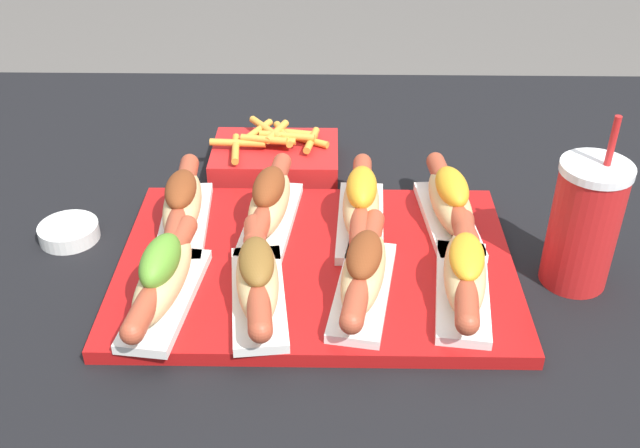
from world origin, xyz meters
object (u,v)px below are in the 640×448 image
Objects in this scene: hot_dog_6 at (365,203)px; hot_dog_1 at (261,278)px; hot_dog_4 at (186,204)px; fries_basket at (278,155)px; sauce_bowl at (72,231)px; hot_dog_2 at (368,271)px; hot_dog_0 at (167,278)px; hot_dog_5 at (273,202)px; serving_tray at (320,265)px; hot_dog_3 at (469,272)px; hot_dog_7 at (454,202)px; drink_cup at (588,225)px.

hot_dog_1 is at bearing -127.48° from hot_dog_6.
fries_basket is at bearing 61.05° from hot_dog_4.
hot_dog_4 is at bearing 2.22° from sauce_bowl.
hot_dog_6 is at bearing 89.55° from hot_dog_2.
hot_dog_5 is at bearing 56.52° from hot_dog_0.
hot_dog_3 is (0.17, -0.07, 0.04)m from serving_tray.
hot_dog_7 is (0.35, 0.17, -0.00)m from hot_dog_0.
hot_dog_4 is at bearing -178.79° from hot_dog_6.
hot_dog_0 is 0.37m from fries_basket.
hot_dog_1 is 0.99× the size of hot_dog_6.
hot_dog_5 is at bearing 89.22° from hot_dog_1.
hot_dog_6 is 0.23m from fries_basket.
hot_dog_3 is 2.81× the size of sauce_bowl.
drink_cup is (0.26, 0.06, 0.03)m from hot_dog_2.
hot_dog_0 reaches higher than hot_dog_5.
hot_dog_2 is 0.99× the size of hot_dog_7.
drink_cup is (0.65, -0.08, 0.07)m from sauce_bowl.
sauce_bowl is at bearing 173.09° from drink_cup.
hot_dog_1 is at bearing -169.67° from drink_cup.
hot_dog_6 is at bearing -177.01° from hot_dog_7.
drink_cup reaches higher than hot_dog_3.
hot_dog_5 is (-0.24, 0.14, 0.00)m from hot_dog_3.
serving_tray is 2.21× the size of hot_dog_0.
fries_basket is at bearing 125.81° from hot_dog_3.
hot_dog_2 is (0.12, 0.01, 0.00)m from hot_dog_1.
hot_dog_1 is 1.00× the size of hot_dog_3.
hot_dog_6 is (-0.11, 0.14, 0.00)m from hot_dog_3.
hot_dog_3 is at bearing -90.97° from hot_dog_7.
serving_tray is 0.34m from sauce_bowl.
hot_dog_4 is 0.22m from fries_basket.
hot_dog_3 is 1.14× the size of fries_basket.
serving_tray is at bearing 158.79° from hot_dog_3.
hot_dog_3 is at bearing 0.40° from hot_dog_2.
hot_dog_5 reaches higher than serving_tray.
hot_dog_5 is at bearing 166.67° from drink_cup.
hot_dog_2 is 0.15m from hot_dog_6.
hot_dog_6 is (0.06, 0.08, 0.04)m from serving_tray.
hot_dog_2 is 0.99× the size of hot_dog_5.
hot_dog_0 is 1.00× the size of hot_dog_4.
drink_cup is at bearing 8.62° from hot_dog_0.
sauce_bowl is (-0.50, 0.13, -0.04)m from hot_dog_3.
hot_dog_6 is 1.00× the size of drink_cup.
hot_dog_4 is (-0.18, 0.07, 0.04)m from serving_tray.
hot_dog_3 is at bearing 3.64° from hot_dog_1.
sauce_bowl is (-0.39, -0.01, -0.04)m from hot_dog_6.
hot_dog_4 is at bearing -177.31° from hot_dog_5.
hot_dog_3 reaches higher than sauce_bowl.
hot_dog_4 is 1.00× the size of hot_dog_5.
hot_dog_3 is (0.12, 0.00, -0.00)m from hot_dog_2.
sauce_bowl reaches higher than serving_tray.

